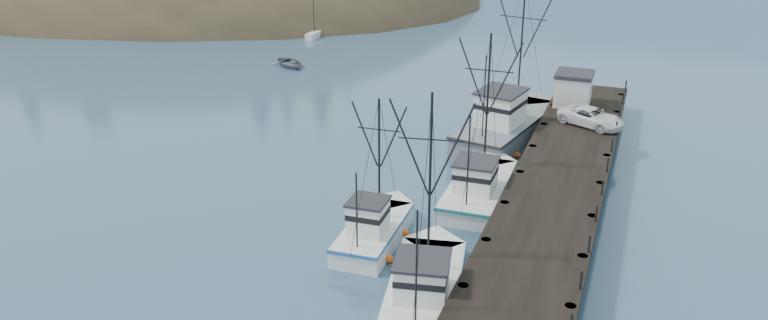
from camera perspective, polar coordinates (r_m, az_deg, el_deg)
ground at (r=41.57m, az=-10.03°, el=-9.51°), size 400.00×400.00×0.00m
pier at (r=50.49m, az=13.19°, el=-1.58°), size 6.00×44.00×2.00m
headland at (r=145.82m, az=-20.62°, el=10.74°), size 134.80×78.00×51.00m
moored_sailboats at (r=105.42m, az=-10.24°, el=10.46°), size 22.72×16.25×6.35m
trawler_near at (r=39.61m, az=3.16°, el=-9.52°), size 5.31×11.31×11.38m
trawler_mid at (r=45.01m, az=-0.69°, el=-5.27°), size 3.23×8.84×9.12m
trawler_far at (r=50.94m, az=7.30°, el=-1.99°), size 3.71×11.09×11.42m
work_vessel at (r=61.72m, az=9.51°, el=2.75°), size 6.91×14.96×12.56m
pier_shed at (r=64.60m, az=14.23°, el=5.31°), size 3.00×3.20×2.80m
pickup_truck at (r=60.11m, az=15.52°, el=3.17°), size 5.64×4.30×1.42m
motorboat at (r=82.78m, az=-7.17°, el=7.10°), size 5.71×5.63×0.97m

